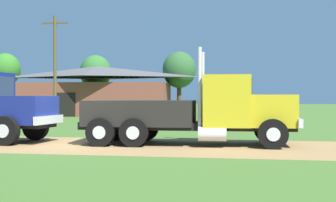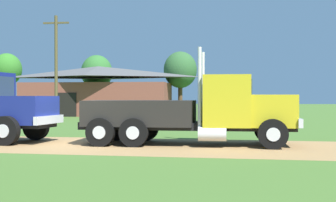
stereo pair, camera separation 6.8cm
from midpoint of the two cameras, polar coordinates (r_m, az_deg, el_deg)
name	(u,v)px [view 1 (the left image)]	position (r m, az deg, el deg)	size (l,w,h in m)	color
ground_plane	(80,145)	(17.48, -11.28, -5.47)	(200.00, 200.00, 0.00)	#436628
dirt_track	(80,145)	(17.48, -11.28, -5.46)	(120.00, 5.76, 0.01)	#9B7648
truck_foreground_white	(194,112)	(17.16, 3.16, -1.45)	(8.29, 2.92, 3.62)	black
shed_building	(97,92)	(44.28, -9.05, 1.17)	(14.78, 7.14, 4.81)	brown
utility_pole_far	(55,64)	(38.25, -14.21, 4.56)	(2.20, 0.26, 8.52)	brown
tree_left	(6,70)	(54.04, -19.97, 3.75)	(3.30, 3.30, 6.75)	#513823
tree_mid	(96,73)	(49.51, -9.23, 3.58)	(3.40, 3.40, 6.37)	#513823
tree_right	(179,70)	(45.34, 1.38, 3.93)	(3.35, 3.35, 6.39)	#513823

